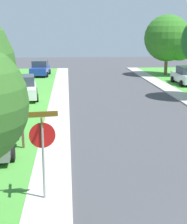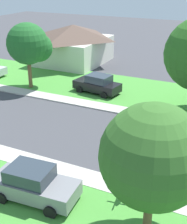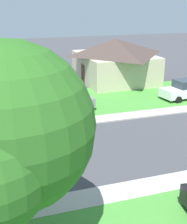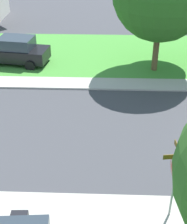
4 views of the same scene
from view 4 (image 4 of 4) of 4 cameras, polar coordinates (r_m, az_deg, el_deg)
sidewalk_east at (r=19.75m, az=-12.92°, el=4.97°), size 1.40×56.00×0.10m
lawn_east at (r=23.94m, az=-10.33°, el=9.95°), size 8.00×56.00×0.08m
stop_sign_far_corner at (r=10.31m, az=13.80°, el=-10.04°), size 0.91×0.91×2.77m
car_black_far_down_street at (r=22.13m, az=-13.29°, el=10.16°), size 2.48×4.51×1.76m
mailbox at (r=10.14m, az=-12.42°, el=-17.70°), size 0.26×0.49×1.31m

